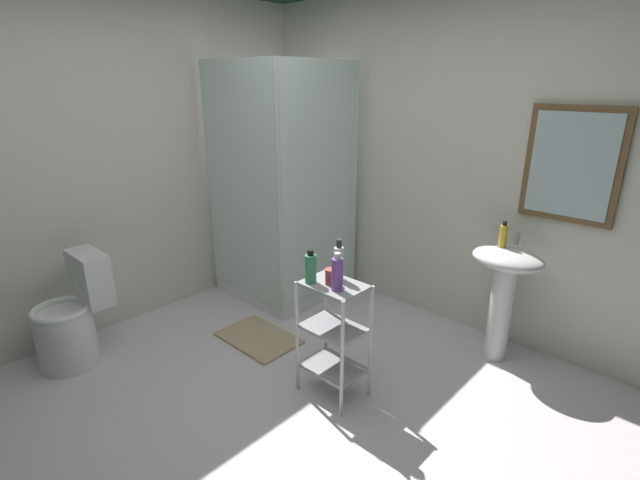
# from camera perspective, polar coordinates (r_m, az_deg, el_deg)

# --- Properties ---
(ground_plane) EXTENTS (4.20, 4.20, 0.02)m
(ground_plane) POSITION_cam_1_polar(r_m,az_deg,el_deg) (2.81, -5.62, -22.21)
(ground_plane) COLOR silver
(wall_back) EXTENTS (4.20, 0.14, 2.50)m
(wall_back) POSITION_cam_1_polar(r_m,az_deg,el_deg) (3.64, 16.41, 9.04)
(wall_back) COLOR silver
(wall_back) RESTS_ON ground_plane
(wall_left) EXTENTS (0.10, 4.20, 2.50)m
(wall_left) POSITION_cam_1_polar(r_m,az_deg,el_deg) (3.77, -25.52, 8.28)
(wall_left) COLOR silver
(wall_left) RESTS_ON ground_plane
(shower_stall) EXTENTS (0.92, 0.92, 2.00)m
(shower_stall) POSITION_cam_1_polar(r_m,az_deg,el_deg) (4.04, -4.50, -0.83)
(shower_stall) COLOR white
(shower_stall) RESTS_ON ground_plane
(pedestal_sink) EXTENTS (0.46, 0.37, 0.81)m
(pedestal_sink) POSITION_cam_1_polar(r_m,az_deg,el_deg) (3.30, 21.92, -4.83)
(pedestal_sink) COLOR white
(pedestal_sink) RESTS_ON ground_plane
(sink_faucet) EXTENTS (0.03, 0.03, 0.10)m
(sink_faucet) POSITION_cam_1_polar(r_m,az_deg,el_deg) (3.31, 23.30, 0.27)
(sink_faucet) COLOR silver
(sink_faucet) RESTS_ON pedestal_sink
(toilet) EXTENTS (0.37, 0.49, 0.76)m
(toilet) POSITION_cam_1_polar(r_m,az_deg,el_deg) (3.56, -28.39, -8.76)
(toilet) COLOR white
(toilet) RESTS_ON ground_plane
(storage_cart) EXTENTS (0.38, 0.28, 0.74)m
(storage_cart) POSITION_cam_1_polar(r_m,az_deg,el_deg) (2.79, 1.68, -11.14)
(storage_cart) COLOR silver
(storage_cart) RESTS_ON ground_plane
(hand_soap_bottle) EXTENTS (0.05, 0.05, 0.18)m
(hand_soap_bottle) POSITION_cam_1_polar(r_m,az_deg,el_deg) (3.23, 21.80, 0.52)
(hand_soap_bottle) COLOR gold
(hand_soap_bottle) RESTS_ON pedestal_sink
(body_wash_bottle_green) EXTENTS (0.07, 0.07, 0.20)m
(body_wash_bottle_green) POSITION_cam_1_polar(r_m,az_deg,el_deg) (2.64, -1.17, -3.50)
(body_wash_bottle_green) COLOR #368C5F
(body_wash_bottle_green) RESTS_ON storage_cart
(conditioner_bottle_purple) EXTENTS (0.06, 0.06, 0.22)m
(conditioner_bottle_purple) POSITION_cam_1_polar(r_m,az_deg,el_deg) (2.54, 2.15, -4.20)
(conditioner_bottle_purple) COLOR purple
(conditioner_bottle_purple) RESTS_ON storage_cart
(lotion_bottle_white) EXTENTS (0.06, 0.06, 0.25)m
(lotion_bottle_white) POSITION_cam_1_polar(r_m,az_deg,el_deg) (2.67, 2.35, -2.76)
(lotion_bottle_white) COLOR silver
(lotion_bottle_white) RESTS_ON storage_cart
(rinse_cup) EXTENTS (0.07, 0.07, 0.09)m
(rinse_cup) POSITION_cam_1_polar(r_m,az_deg,el_deg) (2.63, 1.42, -4.56)
(rinse_cup) COLOR #B24742
(rinse_cup) RESTS_ON storage_cart
(bath_mat) EXTENTS (0.60, 0.40, 0.02)m
(bath_mat) POSITION_cam_1_polar(r_m,az_deg,el_deg) (3.57, -7.64, -11.95)
(bath_mat) COLOR tan
(bath_mat) RESTS_ON ground_plane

